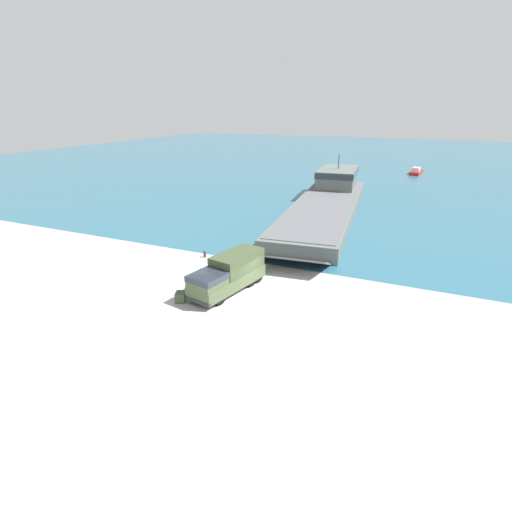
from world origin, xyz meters
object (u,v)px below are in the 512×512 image
Objects in this scene: military_truck at (228,273)px; cargo_crate at (181,297)px; landing_craft at (329,198)px; moored_boat_a at (416,171)px; mooring_bollard at (205,254)px; soldier_on_ramp at (201,275)px.

cargo_crate is (-2.59, -3.47, -1.19)m from military_truck.
moored_boat_a is at bearing 70.37° from landing_craft.
military_truck reaches higher than mooring_bollard.
soldier_on_ramp is (-2.54, -0.28, -0.53)m from military_truck.
soldier_on_ramp is 2.46× the size of mooring_bollard.
moored_boat_a is 70.75m from mooring_bollard.
landing_craft is at bearing -169.76° from military_truck.
military_truck is 4.49m from cargo_crate.
soldier_on_ramp is 3.26m from cargo_crate.
cargo_crate is (-13.54, -78.34, -0.10)m from moored_boat_a.
mooring_bollard is (-6.69, -26.03, -1.32)m from landing_craft.
soldier_on_ramp is at bearing -101.55° from landing_craft.
landing_craft is 5.36× the size of military_truck.
landing_craft is at bearing -106.60° from soldier_on_ramp.
cargo_crate is (-0.06, -3.19, -0.66)m from soldier_on_ramp.
military_truck reaches higher than moored_boat_a.
landing_craft is at bearing -97.69° from moored_boat_a.
soldier_on_ramp reaches higher than mooring_bollard.
landing_craft reaches higher than soldier_on_ramp.
landing_craft is 24.02× the size of soldier_on_ramp.
military_truck reaches higher than cargo_crate.
military_truck is 1.12× the size of moored_boat_a.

